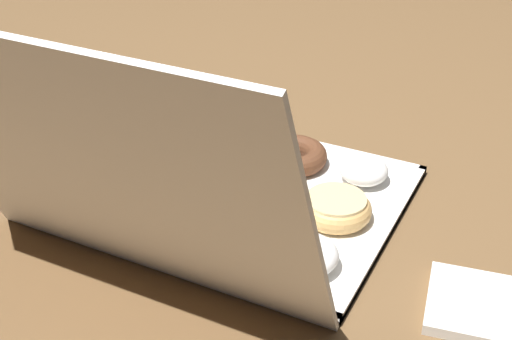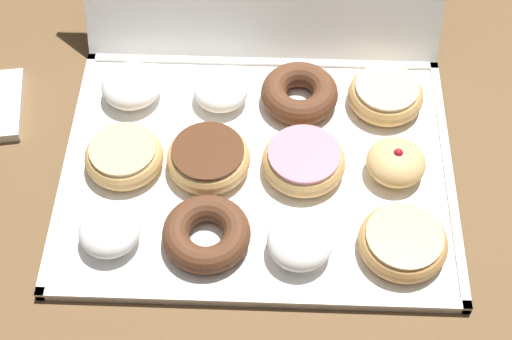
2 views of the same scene
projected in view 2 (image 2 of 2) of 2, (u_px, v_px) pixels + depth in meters
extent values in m
plane|color=brown|center=(258.00, 172.00, 1.10)|extent=(3.00, 3.00, 0.00)
cube|color=white|center=(258.00, 170.00, 1.10)|extent=(0.55, 0.42, 0.01)
cube|color=white|center=(252.00, 300.00, 0.97)|extent=(0.55, 0.01, 0.01)
cube|color=white|center=(262.00, 64.00, 1.21)|extent=(0.55, 0.01, 0.01)
cube|color=white|center=(69.00, 164.00, 1.10)|extent=(0.01, 0.42, 0.01)
cube|color=white|center=(448.00, 175.00, 1.09)|extent=(0.01, 0.42, 0.01)
ellipsoid|color=white|center=(109.00, 231.00, 1.01)|extent=(0.08, 0.08, 0.04)
torus|color=#59331E|center=(206.00, 234.00, 1.01)|extent=(0.12, 0.12, 0.04)
ellipsoid|color=white|center=(300.00, 242.00, 0.99)|extent=(0.09, 0.09, 0.05)
torus|color=tan|center=(403.00, 243.00, 1.00)|extent=(0.12, 0.12, 0.03)
cylinder|color=#EACC8C|center=(405.00, 236.00, 0.99)|extent=(0.10, 0.10, 0.01)
torus|color=tan|center=(124.00, 158.00, 1.08)|extent=(0.11, 0.11, 0.04)
cylinder|color=#EACC8C|center=(122.00, 151.00, 1.07)|extent=(0.09, 0.09, 0.01)
torus|color=tan|center=(208.00, 160.00, 1.08)|extent=(0.12, 0.12, 0.04)
cylinder|color=#59331E|center=(208.00, 152.00, 1.06)|extent=(0.10, 0.10, 0.01)
torus|color=tan|center=(304.00, 163.00, 1.07)|extent=(0.12, 0.12, 0.04)
cylinder|color=pink|center=(304.00, 155.00, 1.06)|extent=(0.10, 0.10, 0.01)
ellipsoid|color=#E5B770|center=(396.00, 164.00, 1.07)|extent=(0.08, 0.08, 0.05)
sphere|color=#B21923|center=(398.00, 155.00, 1.05)|extent=(0.01, 0.01, 0.01)
ellipsoid|color=white|center=(131.00, 86.00, 1.15)|extent=(0.09, 0.09, 0.05)
ellipsoid|color=white|center=(221.00, 91.00, 1.15)|extent=(0.08, 0.08, 0.04)
torus|color=#59331E|center=(299.00, 93.00, 1.15)|extent=(0.12, 0.12, 0.04)
torus|color=tan|center=(386.00, 95.00, 1.15)|extent=(0.11, 0.11, 0.04)
cylinder|color=beige|center=(387.00, 87.00, 1.13)|extent=(0.09, 0.09, 0.01)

